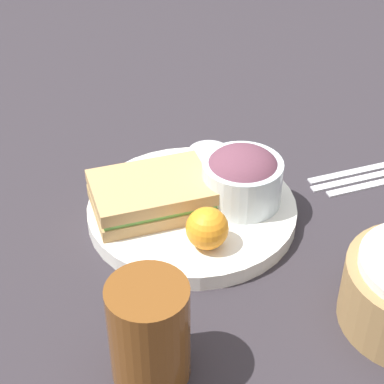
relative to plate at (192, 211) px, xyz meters
The scene contains 10 objects.
ground_plane 0.01m from the plate, ahead, with size 4.00×4.00×0.00m, color #2D282D.
plate is the anchor object (origin of this frame).
sandwich 0.06m from the plate, 20.43° to the right, with size 0.16×0.12×0.04m.
salad_bowl 0.08m from the plate, 162.03° to the left, with size 0.10×0.10×0.08m.
dressing_cup 0.08m from the plate, 135.55° to the right, with size 0.06×0.06×0.04m, color #B7B7BC.
orange_wedge 0.09m from the plate, 76.41° to the left, with size 0.05×0.05×0.05m, color orange.
drink_glass 0.26m from the plate, 54.17° to the left, with size 0.08×0.08×0.12m, color brown.
fork 0.28m from the plate, behind, with size 0.20×0.01×0.01m, color silver.
knife 0.28m from the plate, behind, with size 0.21×0.01×0.01m, color silver.
spoon 0.28m from the plate, 169.41° to the left, with size 0.18×0.01×0.01m, color silver.
Camera 1 is at (0.29, 0.59, 0.54)m, focal length 60.00 mm.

